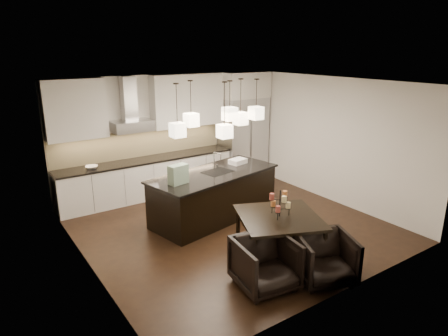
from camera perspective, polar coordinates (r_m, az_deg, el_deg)
floor at (r=8.03m, az=0.81°, el=-8.29°), size 5.50×5.50×0.02m
ceiling at (r=7.29m, az=0.91°, el=12.20°), size 5.50×5.50×0.02m
wall_back at (r=9.86m, az=-8.46°, el=4.97°), size 5.50×0.02×2.80m
wall_front at (r=5.63m, az=17.33°, el=-4.81°), size 5.50×0.02×2.80m
wall_left at (r=6.42m, az=-19.72°, el=-2.34°), size 0.02×5.50×2.80m
wall_right at (r=9.36m, az=14.84°, el=3.95°), size 0.02×5.50×2.80m
refrigerator at (r=10.68m, az=2.71°, el=4.28°), size 1.20×0.72×2.15m
fridge_panel at (r=10.47m, az=2.82°, el=11.78°), size 1.26×0.72×0.65m
lower_cabinets at (r=9.56m, az=-10.70°, el=-1.47°), size 4.21×0.62×0.88m
countertop at (r=9.43m, az=-10.85°, el=1.18°), size 4.21×0.66×0.04m
backsplash at (r=9.62m, az=-11.68°, el=3.50°), size 4.21×0.02×0.63m
upper_cab_left at (r=8.84m, az=-20.54°, el=7.83°), size 1.25×0.35×1.25m
upper_cab_right at (r=9.81m, az=-5.22°, el=9.62°), size 1.85×0.35×1.25m
hood_canopy at (r=9.18m, az=-12.97°, el=5.88°), size 0.90×0.52×0.24m
hood_chimney at (r=9.19m, az=-13.48°, el=9.66°), size 0.30×0.28×0.96m
fruit_bowl at (r=8.96m, az=-18.39°, el=0.11°), size 0.33×0.33×0.06m
island_body at (r=8.23m, az=-1.41°, el=-4.03°), size 2.81×1.55×0.93m
island_top at (r=8.07m, az=-1.43°, el=-0.79°), size 2.91×1.65×0.04m
faucet at (r=8.15m, az=-1.42°, el=1.03°), size 0.15×0.27×0.40m
tote_bag at (r=7.41m, az=-6.56°, el=-0.90°), size 0.39×0.26×0.36m
food_container at (r=8.66m, az=1.99°, el=0.97°), size 0.40×0.32×0.11m
dining_table at (r=6.77m, az=7.78°, el=-9.80°), size 1.68×1.68×0.77m
candelabra at (r=6.52m, az=7.99°, el=-5.02°), size 0.48×0.48×0.45m
candle_a at (r=6.58m, az=9.15°, el=-5.26°), size 0.10×0.10×0.10m
candle_b at (r=6.62m, az=7.04°, el=-5.03°), size 0.10×0.10×0.10m
candle_c at (r=6.41m, az=7.72°, el=-5.83°), size 0.10×0.10×0.10m
candle_d at (r=6.59m, az=8.70°, el=-3.68°), size 0.10×0.10×0.10m
candle_e at (r=6.46m, az=6.85°, el=-4.06°), size 0.10×0.10×0.10m
candle_f at (r=6.37m, az=8.59°, el=-4.44°), size 0.10×0.10×0.10m
armchair_left at (r=6.00m, az=5.90°, el=-13.44°), size 0.94×0.96×0.77m
armchair_right at (r=6.32m, az=14.21°, el=-12.39°), size 1.06×1.07×0.74m
pendant_a at (r=7.34m, az=-6.65°, el=5.41°), size 0.24×0.24×0.26m
pendant_b at (r=7.93m, az=-4.71°, el=6.86°), size 0.24×0.24×0.26m
pendant_c at (r=7.85m, az=0.82°, el=7.74°), size 0.24×0.24×0.26m
pendant_d at (r=8.34m, az=2.36°, el=7.09°), size 0.24×0.24×0.26m
pendant_e at (r=8.28m, az=4.60°, el=7.83°), size 0.24×0.24×0.26m
pendant_f at (r=7.65m, az=0.08°, el=5.27°), size 0.24×0.24×0.26m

